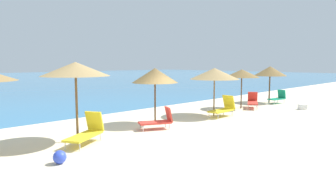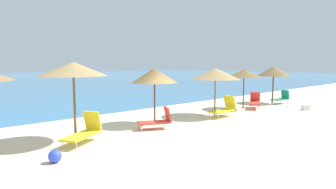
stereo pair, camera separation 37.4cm
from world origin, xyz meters
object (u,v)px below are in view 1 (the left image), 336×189
beach_umbrella_4 (214,74)px  lounge_chair_3 (223,108)px  cooler_box (302,107)px  lounge_chair_0 (278,98)px  lounge_chair_4 (159,120)px  beach_umbrella_3 (155,75)px  beach_umbrella_2 (75,69)px  beach_umbrella_6 (270,71)px  beach_ball (60,157)px  beach_umbrella_5 (242,73)px  lounge_chair_2 (87,132)px  lounge_chair_1 (253,101)px

beach_umbrella_4 → lounge_chair_3: 1.86m
cooler_box → lounge_chair_0: bearing=55.3°
lounge_chair_4 → beach_umbrella_3: bearing=-8.2°
beach_umbrella_2 → beach_umbrella_3: size_ratio=1.10×
beach_umbrella_4 → beach_umbrella_6: bearing=3.5°
beach_umbrella_4 → lounge_chair_0: 7.26m
beach_umbrella_4 → beach_ball: (-9.20, -1.59, -2.03)m
beach_umbrella_2 → beach_umbrella_4: beach_umbrella_2 is taller
beach_umbrella_4 → beach_umbrella_5: size_ratio=1.08×
beach_umbrella_2 → lounge_chair_2: bearing=-79.2°
beach_umbrella_6 → lounge_chair_2: beach_umbrella_6 is taller
beach_umbrella_3 → lounge_chair_3: (3.81, -1.08, -1.78)m
beach_ball → lounge_chair_3: bearing=6.6°
cooler_box → beach_umbrella_4: bearing=155.3°
lounge_chair_1 → beach_ball: size_ratio=4.66×
beach_umbrella_4 → cooler_box: 6.34m
beach_umbrella_3 → beach_umbrella_5: size_ratio=1.07×
beach_umbrella_6 → lounge_chair_3: (-6.92, -0.95, -1.77)m
lounge_chair_2 → beach_umbrella_5: bearing=-116.6°
lounge_chair_0 → lounge_chair_1: (-3.16, 0.14, 0.02)m
lounge_chair_0 → lounge_chair_3: bearing=101.9°
lounge_chair_0 → cooler_box: lounge_chair_0 is taller
lounge_chair_0 → beach_ball: (-16.22, -1.37, -0.21)m
lounge_chair_0 → lounge_chair_2: lounge_chair_2 is taller
lounge_chair_1 → lounge_chair_0: bearing=-122.7°
beach_umbrella_6 → beach_umbrella_5: bearing=-178.6°
lounge_chair_0 → lounge_chair_2: (-14.61, -0.00, 0.01)m
beach_umbrella_6 → lounge_chair_1: bearing=-170.9°
beach_umbrella_3 → lounge_chair_4: (-0.62, -0.91, -1.84)m
lounge_chair_4 → cooler_box: size_ratio=3.45×
beach_umbrella_5 → beach_ball: size_ratio=6.43×
beach_ball → cooler_box: size_ratio=0.85×
beach_umbrella_2 → beach_umbrella_3: (3.99, 0.29, -0.34)m
beach_umbrella_6 → cooler_box: 3.92m
lounge_chair_3 → cooler_box: size_ratio=3.85×
lounge_chair_2 → beach_umbrella_6: bearing=-117.0°
beach_umbrella_6 → lounge_chair_0: bearing=-91.0°
beach_umbrella_5 → lounge_chair_2: size_ratio=1.36×
beach_umbrella_5 → lounge_chair_2: beach_umbrella_5 is taller
lounge_chair_3 → lounge_chair_0: bearing=-89.2°
beach_umbrella_3 → lounge_chair_2: bearing=-168.6°
beach_ball → lounge_chair_2: bearing=40.3°
lounge_chair_3 → lounge_chair_4: size_ratio=1.12×
beach_umbrella_5 → lounge_chair_3: beach_umbrella_5 is taller
beach_umbrella_3 → lounge_chair_4: bearing=-124.2°
lounge_chair_1 → cooler_box: (1.58, -2.42, -0.26)m
beach_umbrella_6 → lounge_chair_2: size_ratio=1.45×
lounge_chair_4 → beach_ball: bearing=130.2°
lounge_chair_3 → beach_ball: lounge_chair_3 is taller
beach_umbrella_6 → cooler_box: size_ratio=5.84×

